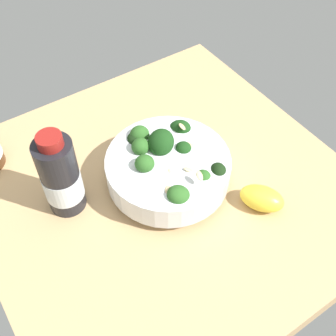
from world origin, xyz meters
TOP-DOWN VIEW (x-y plane):
  - ground_plane at (0.00, 0.00)cm, footprint 64.32×64.32cm
  - bowl_of_broccoli at (0.23, -1.11)cm, footprint 21.80×21.80cm
  - lemon_wedge at (-13.17, -11.62)cm, footprint 9.09×8.35cm
  - bottle_tall at (5.87, 16.03)cm, footprint 6.47×6.47cm

SIDE VIEW (x-z plane):
  - ground_plane at x=0.00cm, z-range -4.83..0.00cm
  - lemon_wedge at x=-13.17cm, z-range 0.00..3.95cm
  - bowl_of_broccoli at x=0.23cm, z-range -1.21..9.66cm
  - bottle_tall at x=5.87cm, z-range -1.17..15.49cm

